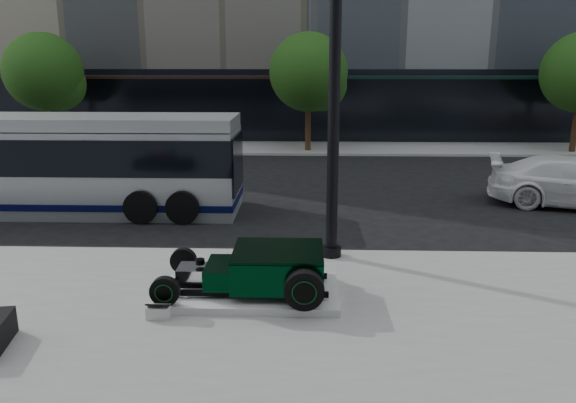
{
  "coord_description": "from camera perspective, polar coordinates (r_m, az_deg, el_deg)",
  "views": [
    {
      "loc": [
        0.92,
        -14.79,
        4.6
      ],
      "look_at": [
        0.49,
        -1.56,
        1.2
      ],
      "focal_mm": 35.0,
      "sensor_mm": 36.0,
      "label": 1
    }
  ],
  "objects": [
    {
      "name": "info_plaque",
      "position": [
        10.4,
        -13.0,
        -10.76
      ],
      "size": [
        0.4,
        0.3,
        0.31
      ],
      "color": "silver",
      "rests_on": "sidewalk_near"
    },
    {
      "name": "hot_rod",
      "position": [
        10.8,
        -2.15,
        -6.8
      ],
      "size": [
        3.22,
        2.0,
        0.81
      ],
      "color": "black",
      "rests_on": "display_plinth"
    },
    {
      "name": "transit_bus",
      "position": [
        18.67,
        -23.83,
        3.58
      ],
      "size": [
        12.12,
        2.88,
        2.92
      ],
      "color": "#A3A8AC",
      "rests_on": "ground"
    },
    {
      "name": "display_plinth",
      "position": [
        11.02,
        -3.88,
        -9.2
      ],
      "size": [
        3.4,
        1.8,
        0.15
      ],
      "primitive_type": "cube",
      "color": "silver",
      "rests_on": "sidewalk_near"
    },
    {
      "name": "ground",
      "position": [
        15.52,
        -1.61,
        -2.84
      ],
      "size": [
        120.0,
        120.0,
        0.0
      ],
      "primitive_type": "plane",
      "color": "black",
      "rests_on": "ground"
    },
    {
      "name": "sidewalk_far",
      "position": [
        29.16,
        0.05,
        5.46
      ],
      "size": [
        70.0,
        4.0,
        0.12
      ],
      "primitive_type": "cube",
      "color": "gray",
      "rests_on": "ground"
    },
    {
      "name": "street_trees",
      "position": [
        27.88,
        2.4,
        12.69
      ],
      "size": [
        29.8,
        3.8,
        5.7
      ],
      "color": "black",
      "rests_on": "sidewalk_far"
    },
    {
      "name": "lamppost",
      "position": [
        12.41,
        4.74,
        11.97
      ],
      "size": [
        0.47,
        0.47,
        8.58
      ],
      "color": "black",
      "rests_on": "sidewalk_near"
    }
  ]
}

